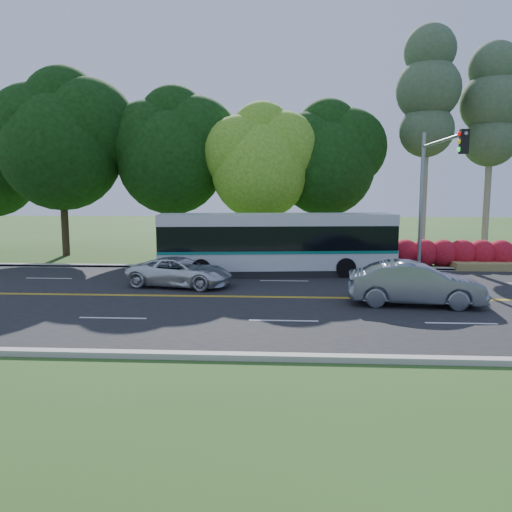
# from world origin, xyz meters

# --- Properties ---
(ground) EXTENTS (120.00, 120.00, 0.00)m
(ground) POSITION_xyz_m (0.00, 0.00, 0.00)
(ground) COLOR #2D4A18
(ground) RESTS_ON ground
(road) EXTENTS (60.00, 14.00, 0.02)m
(road) POSITION_xyz_m (0.00, 0.00, 0.01)
(road) COLOR black
(road) RESTS_ON ground
(curb_north) EXTENTS (60.00, 0.30, 0.15)m
(curb_north) POSITION_xyz_m (0.00, 7.15, 0.07)
(curb_north) COLOR #ACA79C
(curb_north) RESTS_ON ground
(curb_south) EXTENTS (60.00, 0.30, 0.15)m
(curb_south) POSITION_xyz_m (0.00, -7.15, 0.07)
(curb_south) COLOR #ACA79C
(curb_south) RESTS_ON ground
(grass_verge) EXTENTS (60.00, 4.00, 0.10)m
(grass_verge) POSITION_xyz_m (0.00, 9.00, 0.05)
(grass_verge) COLOR #2D4A18
(grass_verge) RESTS_ON ground
(lane_markings) EXTENTS (57.60, 13.82, 0.00)m
(lane_markings) POSITION_xyz_m (-0.09, 0.00, 0.02)
(lane_markings) COLOR gold
(lane_markings) RESTS_ON road
(tree_row) EXTENTS (44.70, 9.10, 13.84)m
(tree_row) POSITION_xyz_m (-5.15, 12.13, 6.73)
(tree_row) COLOR black
(tree_row) RESTS_ON ground
(bougainvillea_hedge) EXTENTS (9.50, 2.25, 1.50)m
(bougainvillea_hedge) POSITION_xyz_m (7.18, 8.15, 0.72)
(bougainvillea_hedge) COLOR maroon
(bougainvillea_hedge) RESTS_ON ground
(traffic_signal) EXTENTS (0.42, 6.10, 7.00)m
(traffic_signal) POSITION_xyz_m (6.49, 5.40, 4.67)
(traffic_signal) COLOR gray
(traffic_signal) RESTS_ON ground
(transit_bus) EXTENTS (11.49, 3.67, 2.96)m
(transit_bus) POSITION_xyz_m (-0.90, 5.28, 1.48)
(transit_bus) COLOR silver
(transit_bus) RESTS_ON road
(sedan) EXTENTS (4.83, 2.09, 1.55)m
(sedan) POSITION_xyz_m (4.18, -1.03, 0.79)
(sedan) COLOR slate
(sedan) RESTS_ON road
(suv) EXTENTS (4.76, 2.88, 1.24)m
(suv) POSITION_xyz_m (-4.95, 1.96, 0.64)
(suv) COLOR silver
(suv) RESTS_ON road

